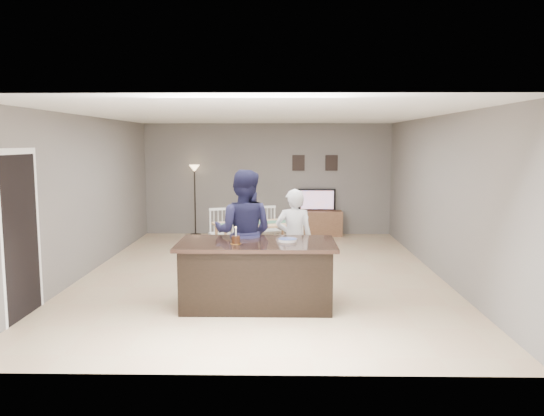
{
  "coord_description": "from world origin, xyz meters",
  "views": [
    {
      "loc": [
        0.34,
        -8.91,
        2.26
      ],
      "look_at": [
        0.18,
        -0.3,
        1.18
      ],
      "focal_mm": 35.0,
      "sensor_mm": 36.0,
      "label": 1
    }
  ],
  "objects_px": {
    "woman": "(294,239)",
    "plate_stack": "(287,240)",
    "tv_console": "(317,223)",
    "dining_table": "(256,230)",
    "kitchen_island": "(257,274)",
    "floor_lamp": "(195,181)",
    "television": "(317,200)",
    "man": "(243,233)",
    "birthday_cake": "(236,240)"
  },
  "relations": [
    {
      "from": "television",
      "to": "woman",
      "type": "height_order",
      "value": "woman"
    },
    {
      "from": "birthday_cake",
      "to": "dining_table",
      "type": "relative_size",
      "value": 0.11
    },
    {
      "from": "birthday_cake",
      "to": "television",
      "type": "bearing_deg",
      "value": 75.68
    },
    {
      "from": "kitchen_island",
      "to": "tv_console",
      "type": "relative_size",
      "value": 1.79
    },
    {
      "from": "kitchen_island",
      "to": "woman",
      "type": "xyz_separation_m",
      "value": [
        0.53,
        0.87,
        0.32
      ]
    },
    {
      "from": "kitchen_island",
      "to": "woman",
      "type": "bearing_deg",
      "value": 58.5
    },
    {
      "from": "woman",
      "to": "plate_stack",
      "type": "relative_size",
      "value": 6.0
    },
    {
      "from": "man",
      "to": "dining_table",
      "type": "bearing_deg",
      "value": -81.43
    },
    {
      "from": "floor_lamp",
      "to": "dining_table",
      "type": "bearing_deg",
      "value": -59.54
    },
    {
      "from": "floor_lamp",
      "to": "birthday_cake",
      "type": "bearing_deg",
      "value": -75.46
    },
    {
      "from": "man",
      "to": "birthday_cake",
      "type": "distance_m",
      "value": 0.68
    },
    {
      "from": "birthday_cake",
      "to": "floor_lamp",
      "type": "distance_m",
      "value": 5.92
    },
    {
      "from": "kitchen_island",
      "to": "television",
      "type": "xyz_separation_m",
      "value": [
        1.2,
        5.64,
        0.41
      ]
    },
    {
      "from": "woman",
      "to": "television",
      "type": "bearing_deg",
      "value": -98.43
    },
    {
      "from": "kitchen_island",
      "to": "floor_lamp",
      "type": "distance_m",
      "value": 5.92
    },
    {
      "from": "television",
      "to": "man",
      "type": "xyz_separation_m",
      "value": [
        -1.42,
        -5.09,
        0.07
      ]
    },
    {
      "from": "man",
      "to": "birthday_cake",
      "type": "height_order",
      "value": "man"
    },
    {
      "from": "man",
      "to": "woman",
      "type": "bearing_deg",
      "value": -146.75
    },
    {
      "from": "tv_console",
      "to": "plate_stack",
      "type": "bearing_deg",
      "value": -98.01
    },
    {
      "from": "man",
      "to": "television",
      "type": "bearing_deg",
      "value": -95.25
    },
    {
      "from": "tv_console",
      "to": "birthday_cake",
      "type": "height_order",
      "value": "birthday_cake"
    },
    {
      "from": "floor_lamp",
      "to": "plate_stack",
      "type": "bearing_deg",
      "value": -68.59
    },
    {
      "from": "television",
      "to": "plate_stack",
      "type": "distance_m",
      "value": 5.66
    },
    {
      "from": "kitchen_island",
      "to": "woman",
      "type": "distance_m",
      "value": 1.07
    },
    {
      "from": "television",
      "to": "floor_lamp",
      "type": "xyz_separation_m",
      "value": [
        -2.96,
        -0.05,
        0.46
      ]
    },
    {
      "from": "man",
      "to": "birthday_cake",
      "type": "bearing_deg",
      "value": 95.82
    },
    {
      "from": "birthday_cake",
      "to": "dining_table",
      "type": "xyz_separation_m",
      "value": [
        0.12,
        2.99,
        -0.36
      ]
    },
    {
      "from": "tv_console",
      "to": "woman",
      "type": "bearing_deg",
      "value": -98.09
    },
    {
      "from": "birthday_cake",
      "to": "dining_table",
      "type": "bearing_deg",
      "value": 87.61
    },
    {
      "from": "dining_table",
      "to": "plate_stack",
      "type": "bearing_deg",
      "value": -99.56
    },
    {
      "from": "tv_console",
      "to": "woman",
      "type": "xyz_separation_m",
      "value": [
        -0.67,
        -4.7,
        0.48
      ]
    },
    {
      "from": "man",
      "to": "plate_stack",
      "type": "relative_size",
      "value": 7.19
    },
    {
      "from": "woman",
      "to": "man",
      "type": "distance_m",
      "value": 0.83
    },
    {
      "from": "floor_lamp",
      "to": "television",
      "type": "bearing_deg",
      "value": 0.97
    },
    {
      "from": "man",
      "to": "kitchen_island",
      "type": "bearing_deg",
      "value": 122.07
    },
    {
      "from": "kitchen_island",
      "to": "man",
      "type": "distance_m",
      "value": 0.76
    },
    {
      "from": "woman",
      "to": "birthday_cake",
      "type": "height_order",
      "value": "woman"
    },
    {
      "from": "plate_stack",
      "to": "floor_lamp",
      "type": "height_order",
      "value": "floor_lamp"
    },
    {
      "from": "tv_console",
      "to": "plate_stack",
      "type": "height_order",
      "value": "plate_stack"
    },
    {
      "from": "kitchen_island",
      "to": "tv_console",
      "type": "distance_m",
      "value": 5.7
    },
    {
      "from": "plate_stack",
      "to": "dining_table",
      "type": "relative_size",
      "value": 0.12
    },
    {
      "from": "dining_table",
      "to": "television",
      "type": "bearing_deg",
      "value": 43.17
    },
    {
      "from": "kitchen_island",
      "to": "television",
      "type": "height_order",
      "value": "television"
    },
    {
      "from": "man",
      "to": "plate_stack",
      "type": "bearing_deg",
      "value": 151.58
    },
    {
      "from": "birthday_cake",
      "to": "kitchen_island",
      "type": "bearing_deg",
      "value": 25.78
    },
    {
      "from": "tv_console",
      "to": "dining_table",
      "type": "bearing_deg",
      "value": -116.42
    },
    {
      "from": "man",
      "to": "plate_stack",
      "type": "height_order",
      "value": "man"
    },
    {
      "from": "television",
      "to": "floor_lamp",
      "type": "bearing_deg",
      "value": 0.97
    },
    {
      "from": "television",
      "to": "plate_stack",
      "type": "height_order",
      "value": "television"
    },
    {
      "from": "woman",
      "to": "man",
      "type": "relative_size",
      "value": 0.84
    }
  ]
}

